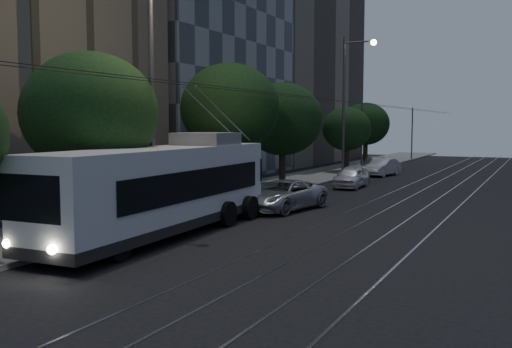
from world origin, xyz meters
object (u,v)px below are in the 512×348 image
object	(u,v)px
pickup_silver	(283,195)
car_white_a	(351,178)
streetlamp_near	(160,59)
car_white_d	(375,164)
trolleybus	(165,188)
car_white_c	(382,167)
car_white_b	(352,176)
streetlamp_far	(349,94)

from	to	relation	value
pickup_silver	car_white_a	size ratio (longest dim) A/B	1.32
pickup_silver	streetlamp_near	size ratio (longest dim) A/B	0.47
car_white_a	car_white_d	xyz separation A→B (m)	(-1.60, 11.51, 0.09)
trolleybus	car_white_c	world-z (taller)	trolleybus
car_white_b	car_white_d	bearing A→B (deg)	95.27
car_white_b	streetlamp_far	world-z (taller)	streetlamp_far
car_white_b	streetlamp_far	xyz separation A→B (m)	(-1.70, 4.39, 5.77)
trolleybus	car_white_d	world-z (taller)	trolleybus
pickup_silver	car_white_c	distance (m)	20.22
car_white_b	streetlamp_near	bearing A→B (deg)	-95.34
car_white_b	car_white_d	size ratio (longest dim) A/B	0.95
car_white_c	streetlamp_far	world-z (taller)	streetlamp_far
trolleybus	streetlamp_far	distance (m)	25.14
trolleybus	pickup_silver	size ratio (longest dim) A/B	2.45
trolleybus	car_white_a	distance (m)	18.39
trolleybus	pickup_silver	xyz separation A→B (m)	(1.40, 7.56, -1.02)
trolleybus	streetlamp_near	size ratio (longest dim) A/B	1.15
car_white_b	car_white_d	xyz separation A→B (m)	(-1.03, 9.51, 0.15)
pickup_silver	car_white_a	xyz separation A→B (m)	(0.00, 10.75, -0.05)
car_white_a	car_white_d	bearing A→B (deg)	96.59
car_white_a	car_white_c	bearing A→B (deg)	91.27
trolleybus	streetlamp_near	world-z (taller)	streetlamp_near
trolleybus	car_white_d	distance (m)	29.83
car_white_d	streetlamp_far	size ratio (longest dim) A/B	0.41
car_white_c	car_white_d	distance (m)	2.35
streetlamp_far	car_white_a	bearing A→B (deg)	-70.49
trolleybus	pickup_silver	world-z (taller)	trolleybus
car_white_c	streetlamp_far	size ratio (longest dim) A/B	0.39
car_white_d	streetlamp_far	xyz separation A→B (m)	(-0.66, -5.12, 5.63)
car_white_a	streetlamp_far	size ratio (longest dim) A/B	0.37
car_white_a	streetlamp_near	size ratio (longest dim) A/B	0.35
pickup_silver	streetlamp_near	world-z (taller)	streetlamp_near
trolleybus	pickup_silver	bearing A→B (deg)	76.73
trolleybus	streetlamp_near	bearing A→B (deg)	129.98
pickup_silver	car_white_b	size ratio (longest dim) A/B	1.24
pickup_silver	car_white_b	distance (m)	12.76
car_white_a	streetlamp_near	bearing A→B (deg)	-98.05
car_white_c	streetlamp_near	xyz separation A→B (m)	(-1.64, -27.05, 5.88)
streetlamp_far	car_white_c	bearing A→B (deg)	59.24
car_white_c	streetlamp_near	bearing A→B (deg)	-83.39
trolleybus	car_white_a	world-z (taller)	trolleybus
car_white_d	streetlamp_near	xyz separation A→B (m)	(-0.47, -29.09, 5.82)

